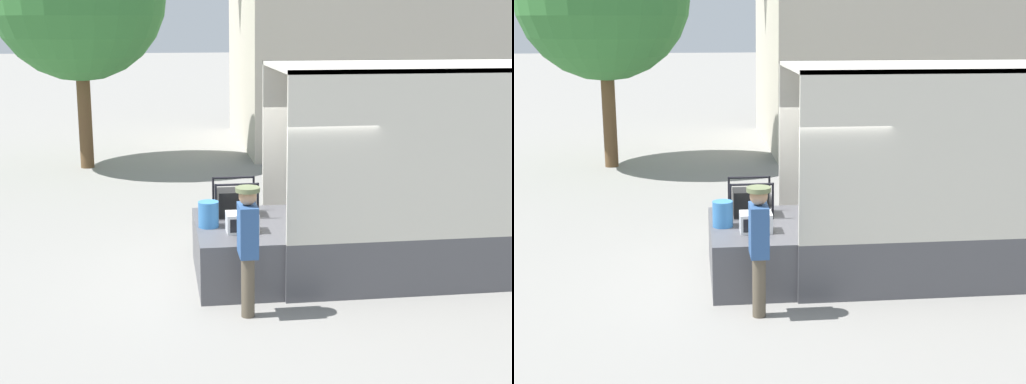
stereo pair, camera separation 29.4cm
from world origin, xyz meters
The scene contains 6 objects.
ground_plane centered at (0.00, 0.00, 0.00)m, with size 160.00×160.00×0.00m, color gray.
tailgate_deck centered at (-0.59, 0.00, 0.43)m, with size 1.19×2.18×0.85m, color #4C4C51.
microwave centered at (-0.52, -0.38, 0.99)m, with size 0.47×0.37×0.29m.
portable_generator centered at (-0.51, 0.53, 1.07)m, with size 0.69×0.54×0.58m.
orange_bucket centered at (-1.00, -0.06, 1.05)m, with size 0.31×0.31×0.39m.
worker_person centered at (-0.58, -1.51, 1.10)m, with size 0.32×0.44×1.78m.
Camera 2 is at (-1.41, -10.40, 3.87)m, focal length 50.00 mm.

